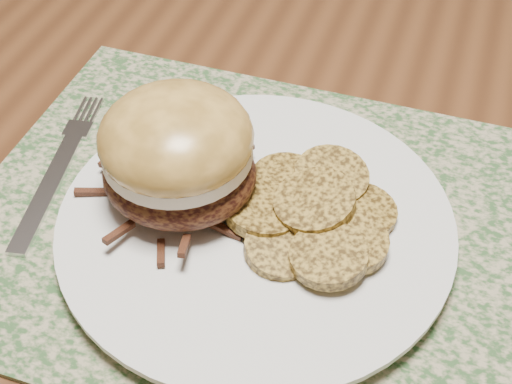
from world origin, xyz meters
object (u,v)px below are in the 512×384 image
at_px(dining_table, 409,180).
at_px(pork_sandwich, 178,153).
at_px(fork, 59,167).
at_px(dinner_plate, 256,225).

distance_m(dining_table, pork_sandwich, 0.27).
bearing_deg(pork_sandwich, dining_table, 55.87).
relative_size(pork_sandwich, fork, 0.68).
bearing_deg(fork, pork_sandwich, -15.06).
height_order(pork_sandwich, fork, pork_sandwich).
relative_size(dining_table, pork_sandwich, 12.49).
xyz_separation_m(pork_sandwich, fork, (-0.11, 0.01, -0.05)).
xyz_separation_m(dining_table, fork, (-0.26, -0.16, 0.09)).
bearing_deg(fork, dinner_plate, -14.93).
height_order(dinner_plate, fork, dinner_plate).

